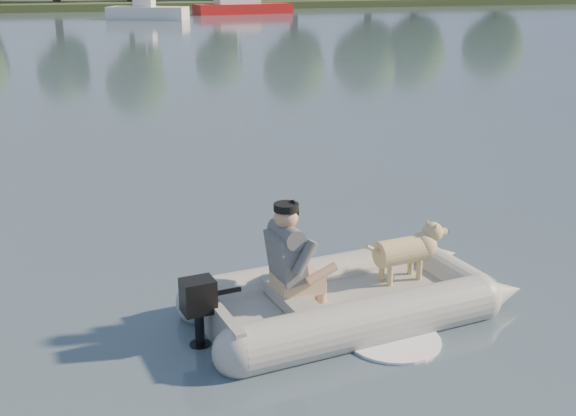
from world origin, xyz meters
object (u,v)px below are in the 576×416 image
object	(u,v)px
sailboat	(242,8)
dog	(401,256)
man	(288,253)
dinghy	(351,261)
motorboat	(147,3)

from	to	relation	value
sailboat	dog	bearing A→B (deg)	-108.14
man	sailboat	bearing A→B (deg)	69.25
sailboat	dinghy	bearing A→B (deg)	-108.77
dinghy	motorboat	distance (m)	45.22
dog	motorboat	distance (m)	45.05
dinghy	man	size ratio (longest dim) A/B	4.32
man	motorboat	size ratio (longest dim) A/B	0.19
dinghy	motorboat	size ratio (longest dim) A/B	0.81
man	motorboat	world-z (taller)	motorboat
dinghy	motorboat	bearing A→B (deg)	78.28
dog	dinghy	bearing A→B (deg)	-175.43
dinghy	dog	distance (m)	0.62
dinghy	dog	bearing A→B (deg)	4.57
dinghy	sailboat	xyz separation A→B (m)	(10.70, 49.71, -0.11)
dinghy	sailboat	size ratio (longest dim) A/B	0.43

